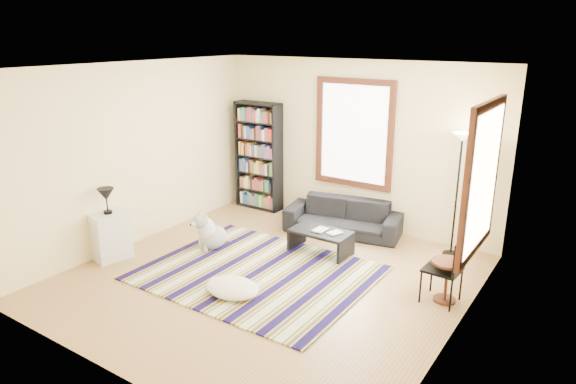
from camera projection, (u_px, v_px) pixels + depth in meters
The scene contains 21 objects.
floor at pixel (268, 281), 7.01m from camera, with size 5.00×5.00×0.10m, color #A57C4B.
ceiling at pixel (265, 63), 6.15m from camera, with size 5.00×5.00×0.10m, color white.
wall_back at pixel (356, 145), 8.60m from camera, with size 5.00×0.10×2.80m, color beige.
wall_front at pixel (98, 245), 4.55m from camera, with size 5.00×0.10×2.80m, color beige.
wall_left at pixel (133, 154), 7.93m from camera, with size 0.10×5.00×2.80m, color beige.
wall_right at pixel (469, 217), 5.23m from camera, with size 0.10×5.00×2.80m, color beige.
window_back at pixel (354, 134), 8.48m from camera, with size 1.20×0.06×1.60m, color white.
window_right at pixel (483, 180), 5.85m from camera, with size 0.06×1.20×1.60m, color white.
rug at pixel (257, 273), 7.13m from camera, with size 3.04×2.43×0.02m, color #100B39.
sofa at pixel (343, 217), 8.50m from camera, with size 0.74×1.90×0.55m, color black.
bookshelf at pixel (259, 156), 9.53m from camera, with size 0.90×0.30×2.00m, color black.
coffee_table at pixel (321, 242), 7.74m from camera, with size 0.90×0.50×0.36m, color black.
book_a at pixel (315, 229), 7.74m from camera, with size 0.18×0.24×0.02m, color beige.
book_b at pixel (331, 231), 7.65m from camera, with size 0.16×0.22×0.02m, color beige.
floor_cushion at pixel (232, 288), 6.54m from camera, with size 0.74×0.56×0.19m, color white.
floor_lamp at pixel (456, 196), 7.45m from camera, with size 0.30×0.30×1.86m, color black, non-canonical shape.
side_table at pixel (446, 281), 6.33m from camera, with size 0.40×0.40×0.54m, color #472011.
folding_chair at pixel (442, 270), 6.27m from camera, with size 0.42×0.40×0.86m, color black.
white_cabinet at pixel (111, 236), 7.52m from camera, with size 0.38×0.50×0.70m, color silver.
table_lamp at pixel (107, 201), 7.36m from camera, with size 0.24×0.24×0.38m, color black, non-canonical shape.
dog at pixel (213, 230), 7.88m from camera, with size 0.44×0.61×0.61m, color #B2B2B2, non-canonical shape.
Camera 1 is at (3.74, -5.11, 3.21)m, focal length 32.00 mm.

